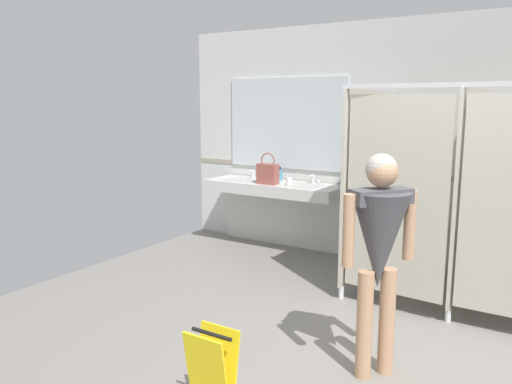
% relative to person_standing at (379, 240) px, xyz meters
% --- Properties ---
extents(wall_back, '(7.72, 0.12, 2.82)m').
position_rel_person_standing_xyz_m(wall_back, '(0.25, 2.69, 0.44)').
color(wall_back, silver).
rests_on(wall_back, ground_plane).
extents(wall_back_tile_band, '(7.72, 0.01, 0.06)m').
position_rel_person_standing_xyz_m(wall_back_tile_band, '(0.25, 2.63, 0.07)').
color(wall_back_tile_band, '#9E937F').
rests_on(wall_back_tile_band, wall_back).
extents(vanity_counter, '(1.80, 0.60, 0.99)m').
position_rel_person_standing_xyz_m(vanity_counter, '(-2.18, 2.40, -0.33)').
color(vanity_counter, silver).
rests_on(vanity_counter, ground_plane).
extents(mirror_panel, '(1.70, 0.02, 1.17)m').
position_rel_person_standing_xyz_m(mirror_panel, '(-2.18, 2.62, 0.64)').
color(mirror_panel, silver).
rests_on(mirror_panel, wall_back).
extents(bathroom_stalls, '(2.06, 1.50, 2.05)m').
position_rel_person_standing_xyz_m(bathroom_stalls, '(0.24, 1.66, 0.09)').
color(bathroom_stalls, '#B2AD9E').
rests_on(bathroom_stalls, ground_plane).
extents(person_standing, '(0.56, 0.56, 1.56)m').
position_rel_person_standing_xyz_m(person_standing, '(0.00, 0.00, 0.00)').
color(person_standing, tan).
rests_on(person_standing, ground_plane).
extents(handbag, '(0.26, 0.13, 0.39)m').
position_rel_person_standing_xyz_m(handbag, '(-2.18, 2.16, 0.04)').
color(handbag, '#934C42').
rests_on(handbag, vanity_counter).
extents(soap_dispenser, '(0.07, 0.07, 0.18)m').
position_rel_person_standing_xyz_m(soap_dispenser, '(-2.20, 2.49, -0.02)').
color(soap_dispenser, teal).
rests_on(soap_dispenser, vanity_counter).
extents(paper_cup, '(0.07, 0.07, 0.09)m').
position_rel_person_standing_xyz_m(paper_cup, '(-1.92, 2.23, -0.05)').
color(paper_cup, white).
rests_on(paper_cup, vanity_counter).
extents(wet_floor_sign, '(0.28, 0.19, 0.58)m').
position_rel_person_standing_xyz_m(wet_floor_sign, '(-0.63, -1.04, -0.68)').
color(wet_floor_sign, yellow).
rests_on(wet_floor_sign, ground_plane).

